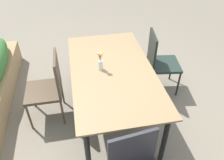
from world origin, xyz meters
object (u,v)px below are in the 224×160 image
(chair_far_side, at_px, (49,85))
(flower_vase, at_px, (100,61))
(chair_near_right, at_px, (159,60))
(dining_table, at_px, (112,74))

(chair_far_side, bearing_deg, flower_vase, -99.25)
(chair_far_side, height_order, flower_vase, flower_vase)
(chair_near_right, distance_m, flower_vase, 1.06)
(dining_table, xyz_separation_m, flower_vase, (0.03, 0.13, 0.19))
(dining_table, bearing_deg, flower_vase, 77.44)
(dining_table, relative_size, chair_near_right, 1.92)
(chair_near_right, xyz_separation_m, chair_far_side, (-0.28, 1.58, -0.01))
(chair_near_right, height_order, flower_vase, flower_vase)
(dining_table, bearing_deg, chair_near_right, -61.89)
(chair_near_right, distance_m, chair_far_side, 1.60)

